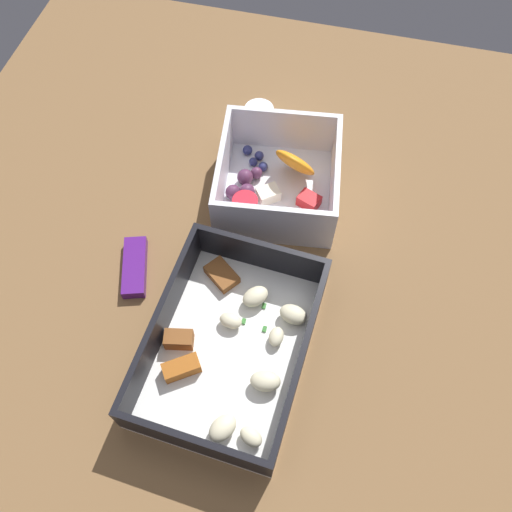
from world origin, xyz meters
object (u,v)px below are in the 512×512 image
at_px(candy_bar, 135,267).
at_px(paper_cup_liner, 259,113).
at_px(pasta_container, 231,345).
at_px(fruit_bowl, 276,181).

xyz_separation_m(candy_bar, paper_cup_liner, (0.25, -0.08, 0.00)).
xyz_separation_m(pasta_container, fruit_bowl, (0.20, -0.00, 0.01)).
bearing_deg(pasta_container, paper_cup_liner, 12.46).
relative_size(pasta_container, paper_cup_liner, 5.66).
bearing_deg(paper_cup_liner, pasta_container, -171.38).
distance_m(pasta_container, paper_cup_liner, 0.32).
xyz_separation_m(pasta_container, paper_cup_liner, (0.32, 0.05, -0.01)).
relative_size(pasta_container, candy_bar, 3.08).
distance_m(fruit_bowl, candy_bar, 0.19).
relative_size(pasta_container, fruit_bowl, 1.37).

